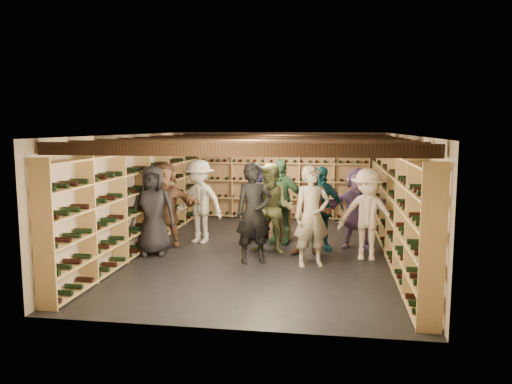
{
  "coord_description": "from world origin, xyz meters",
  "views": [
    {
      "loc": [
        1.32,
        -9.94,
        2.56
      ],
      "look_at": [
        -0.21,
        0.2,
        1.21
      ],
      "focal_mm": 35.0,
      "sensor_mm": 36.0,
      "label": 1
    }
  ],
  "objects_px": {
    "person_3": "(368,214)",
    "person_10": "(280,201)",
    "crate_stack_right": "(262,222)",
    "person_11": "(357,208)",
    "person_2": "(272,209)",
    "person_1": "(254,213)",
    "person_7": "(312,216)",
    "person_0": "(153,210)",
    "crate_stack_left": "(280,220)",
    "crate_loose": "(276,232)",
    "person_4": "(320,209)",
    "person_8": "(312,214)",
    "person_6": "(256,202)",
    "person_9": "(199,202)",
    "person_5": "(165,204)"
  },
  "relations": [
    {
      "from": "person_0",
      "to": "person_5",
      "type": "height_order",
      "value": "person_5"
    },
    {
      "from": "crate_stack_right",
      "to": "person_1",
      "type": "xyz_separation_m",
      "value": [
        0.22,
        -2.68,
        0.69
      ]
    },
    {
      "from": "person_5",
      "to": "person_3",
      "type": "bearing_deg",
      "value": -5.56
    },
    {
      "from": "person_0",
      "to": "person_7",
      "type": "height_order",
      "value": "person_7"
    },
    {
      "from": "crate_stack_right",
      "to": "person_0",
      "type": "distance_m",
      "value": 3.11
    },
    {
      "from": "crate_stack_left",
      "to": "person_1",
      "type": "xyz_separation_m",
      "value": [
        -0.28,
        -2.12,
        0.52
      ]
    },
    {
      "from": "person_2",
      "to": "person_8",
      "type": "bearing_deg",
      "value": -1.68
    },
    {
      "from": "crate_loose",
      "to": "person_7",
      "type": "xyz_separation_m",
      "value": [
        0.92,
        -2.45,
        0.85
      ]
    },
    {
      "from": "crate_loose",
      "to": "person_8",
      "type": "distance_m",
      "value": 2.11
    },
    {
      "from": "person_7",
      "to": "person_10",
      "type": "bearing_deg",
      "value": 93.99
    },
    {
      "from": "crate_stack_left",
      "to": "person_9",
      "type": "bearing_deg",
      "value": -157.98
    },
    {
      "from": "person_8",
      "to": "person_2",
      "type": "bearing_deg",
      "value": 172.8
    },
    {
      "from": "person_0",
      "to": "person_9",
      "type": "bearing_deg",
      "value": 48.45
    },
    {
      "from": "person_0",
      "to": "person_4",
      "type": "height_order",
      "value": "person_0"
    },
    {
      "from": "crate_stack_right",
      "to": "person_9",
      "type": "xyz_separation_m",
      "value": [
        -1.23,
        -1.26,
        0.67
      ]
    },
    {
      "from": "person_1",
      "to": "person_10",
      "type": "xyz_separation_m",
      "value": [
        0.32,
        1.63,
        -0.01
      ]
    },
    {
      "from": "person_5",
      "to": "person_6",
      "type": "relative_size",
      "value": 1.05
    },
    {
      "from": "person_2",
      "to": "person_8",
      "type": "relative_size",
      "value": 1.08
    },
    {
      "from": "person_9",
      "to": "person_11",
      "type": "distance_m",
      "value": 3.43
    },
    {
      "from": "person_11",
      "to": "person_10",
      "type": "bearing_deg",
      "value": 169.68
    },
    {
      "from": "person_4",
      "to": "person_9",
      "type": "distance_m",
      "value": 2.67
    },
    {
      "from": "person_2",
      "to": "person_4",
      "type": "height_order",
      "value": "person_2"
    },
    {
      "from": "crate_loose",
      "to": "person_2",
      "type": "relative_size",
      "value": 0.27
    },
    {
      "from": "person_3",
      "to": "person_10",
      "type": "bearing_deg",
      "value": 152.23
    },
    {
      "from": "person_1",
      "to": "person_10",
      "type": "distance_m",
      "value": 1.66
    },
    {
      "from": "person_3",
      "to": "person_10",
      "type": "height_order",
      "value": "person_10"
    },
    {
      "from": "crate_stack_left",
      "to": "person_11",
      "type": "xyz_separation_m",
      "value": [
        1.7,
        -0.65,
        0.43
      ]
    },
    {
      "from": "person_0",
      "to": "person_8",
      "type": "height_order",
      "value": "person_0"
    },
    {
      "from": "crate_loose",
      "to": "person_7",
      "type": "bearing_deg",
      "value": -69.46
    },
    {
      "from": "person_6",
      "to": "person_7",
      "type": "bearing_deg",
      "value": -62.43
    },
    {
      "from": "person_2",
      "to": "person_11",
      "type": "distance_m",
      "value": 1.88
    },
    {
      "from": "person_8",
      "to": "person_0",
      "type": "bearing_deg",
      "value": -173.46
    },
    {
      "from": "crate_stack_right",
      "to": "person_4",
      "type": "relative_size",
      "value": 0.33
    },
    {
      "from": "person_6",
      "to": "person_7",
      "type": "distance_m",
      "value": 2.44
    },
    {
      "from": "person_4",
      "to": "person_6",
      "type": "relative_size",
      "value": 1.02
    },
    {
      "from": "person_9",
      "to": "crate_stack_left",
      "type": "bearing_deg",
      "value": 41.47
    },
    {
      "from": "person_2",
      "to": "person_4",
      "type": "distance_m",
      "value": 1.04
    },
    {
      "from": "crate_stack_right",
      "to": "person_7",
      "type": "height_order",
      "value": "person_7"
    },
    {
      "from": "crate_stack_right",
      "to": "person_11",
      "type": "relative_size",
      "value": 0.34
    },
    {
      "from": "crate_stack_left",
      "to": "person_3",
      "type": "height_order",
      "value": "person_3"
    },
    {
      "from": "person_2",
      "to": "person_10",
      "type": "relative_size",
      "value": 0.98
    },
    {
      "from": "person_1",
      "to": "person_3",
      "type": "xyz_separation_m",
      "value": [
        2.13,
        0.54,
        -0.07
      ]
    },
    {
      "from": "person_11",
      "to": "person_8",
      "type": "bearing_deg",
      "value": -141.87
    },
    {
      "from": "crate_loose",
      "to": "person_4",
      "type": "height_order",
      "value": "person_4"
    },
    {
      "from": "crate_stack_right",
      "to": "person_6",
      "type": "xyz_separation_m",
      "value": [
        -0.04,
        -0.74,
        0.6
      ]
    },
    {
      "from": "person_6",
      "to": "crate_stack_left",
      "type": "bearing_deg",
      "value": 12.17
    },
    {
      "from": "person_4",
      "to": "person_11",
      "type": "height_order",
      "value": "person_4"
    },
    {
      "from": "person_7",
      "to": "person_10",
      "type": "xyz_separation_m",
      "value": [
        -0.77,
        1.72,
        0.0
      ]
    },
    {
      "from": "person_7",
      "to": "person_8",
      "type": "xyz_separation_m",
      "value": [
        -0.03,
        0.7,
        -0.09
      ]
    },
    {
      "from": "person_1",
      "to": "person_8",
      "type": "relative_size",
      "value": 1.12
    }
  ]
}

